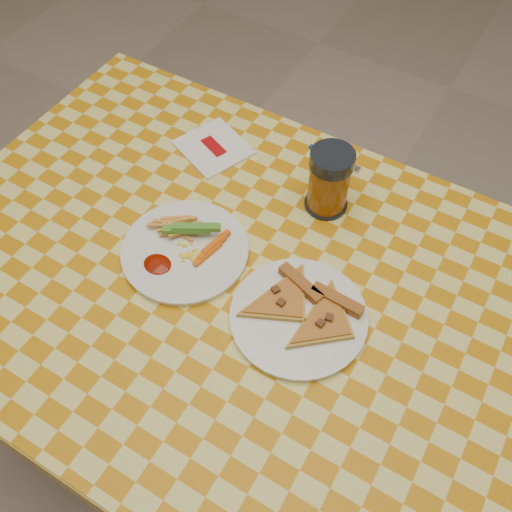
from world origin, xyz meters
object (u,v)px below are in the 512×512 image
at_px(table, 242,302).
at_px(plate_right, 298,317).
at_px(drink_glass, 329,181).
at_px(plate_left, 185,251).

distance_m(table, plate_right, 0.15).
bearing_deg(table, drink_glass, 78.22).
height_order(table, plate_left, plate_left).
relative_size(plate_right, drink_glass, 1.68).
relative_size(plate_left, plate_right, 1.00).
bearing_deg(drink_glass, plate_right, -73.62).
xyz_separation_m(table, plate_right, (0.13, -0.02, 0.08)).
xyz_separation_m(table, plate_left, (-0.13, 0.00, 0.08)).
height_order(plate_right, drink_glass, drink_glass).
relative_size(table, plate_left, 5.32).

